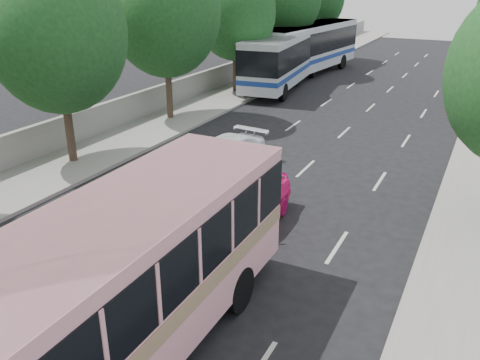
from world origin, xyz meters
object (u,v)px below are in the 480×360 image
Objects in this scene: tour_coach_front at (285,55)px; tour_coach_rear at (308,45)px; pink_bus at (98,291)px; pink_taxi at (243,204)px; white_pickup at (223,156)px.

tour_coach_rear is (-0.00, 5.06, 0.11)m from tour_coach_front.
tour_coach_rear is at bearing 102.59° from pink_bus.
pink_taxi is 0.36× the size of tour_coach_rear.
pink_bus reaches higher than pink_taxi.
pink_bus is 2.31× the size of white_pickup.
tour_coach_rear is at bearing 106.30° from white_pickup.
tour_coach_front is (-7.30, 21.59, 1.48)m from pink_taxi.
pink_bus is at bearing -67.20° from white_pickup.
pink_bus is at bearing -80.94° from tour_coach_front.
white_pickup is 23.01m from tour_coach_rear.
tour_coach_front reaches higher than pink_bus.
tour_coach_front is at bearing 109.32° from white_pickup.
pink_bus is 0.83× the size of tour_coach_rear.
tour_coach_front is (-4.30, 17.48, 1.60)m from white_pickup.
pink_bus is 7.65m from pink_taxi.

